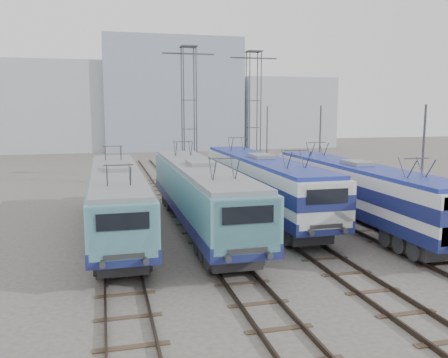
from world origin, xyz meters
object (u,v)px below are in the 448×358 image
locomotive_center_left (200,191)px  mast_rear (267,141)px  locomotive_far_right (357,188)px  catenary_tower_east (253,110)px  locomotive_center_right (262,180)px  catenary_tower_west (189,110)px  mast_front (422,173)px  mast_mid (320,152)px  locomotive_far_left (117,196)px

locomotive_center_left → mast_rear: bearing=61.3°
locomotive_far_right → catenary_tower_east: 19.38m
locomotive_center_right → catenary_tower_west: size_ratio=1.53×
mast_front → mast_mid: bearing=90.0°
catenary_tower_west → mast_mid: 12.16m
mast_mid → mast_rear: same height
locomotive_center_left → mast_rear: (10.85, 19.78, 1.24)m
locomotive_far_left → locomotive_center_right: bearing=15.5°
locomotive_center_right → catenary_tower_west: bearing=99.8°
locomotive_far_right → mast_front: mast_front is taller
locomotive_center_right → mast_front: mast_front is taller
mast_front → mast_rear: 24.00m
locomotive_center_right → locomotive_far_right: locomotive_center_right is taller
locomotive_center_left → catenary_tower_west: bearing=81.9°
locomotive_center_right → mast_rear: mast_rear is taller
locomotive_center_left → mast_front: (10.85, -4.22, 1.24)m
locomotive_center_left → catenary_tower_west: (2.25, 15.78, 4.38)m
locomotive_center_right → mast_mid: size_ratio=2.62×
mast_front → mast_mid: same height
mast_front → mast_rear: (0.00, 24.00, 0.00)m
locomotive_far_left → locomotive_center_right: locomotive_center_right is taller
locomotive_center_right → locomotive_center_left: bearing=-148.9°
catenary_tower_east → mast_mid: 10.69m
locomotive_center_left → mast_front: 11.71m
locomotive_center_left → mast_mid: (10.85, 7.78, 1.24)m
locomotive_far_left → locomotive_center_left: size_ratio=0.95×
locomotive_center_left → catenary_tower_west: 16.53m
catenary_tower_west → mast_mid: size_ratio=1.71×
locomotive_center_right → mast_front: (6.35, -6.93, 1.16)m
locomotive_center_left → mast_front: size_ratio=2.60×
locomotive_far_right → catenary_tower_west: size_ratio=1.47×
catenary_tower_west → catenary_tower_east: size_ratio=1.00×
catenary_tower_east → mast_mid: bearing=-78.1°
locomotive_far_left → mast_mid: mast_mid is taller
locomotive_far_left → locomotive_center_left: bearing=-2.7°
locomotive_far_left → locomotive_far_right: size_ratio=0.98×
locomotive_far_left → mast_front: size_ratio=2.47×
locomotive_center_right → catenary_tower_west: (-2.25, 13.07, 4.30)m
locomotive_far_right → mast_rear: 21.00m
catenary_tower_west → catenary_tower_east: bearing=17.1°
catenary_tower_east → locomotive_far_right: bearing=-89.2°
locomotive_far_right → mast_front: (1.85, -3.12, 1.24)m
locomotive_center_left → catenary_tower_east: size_ratio=1.52×
catenary_tower_west → locomotive_center_right: bearing=-80.2°
locomotive_center_right → locomotive_far_right: (4.50, -3.80, -0.08)m
catenary_tower_east → mast_rear: bearing=43.6°
locomotive_far_right → catenary_tower_east: (-0.25, 18.88, 4.38)m
locomotive_center_right → mast_rear: (6.35, 17.07, 1.16)m
catenary_tower_west → mast_rear: bearing=24.9°
mast_mid → locomotive_center_left: bearing=-144.3°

